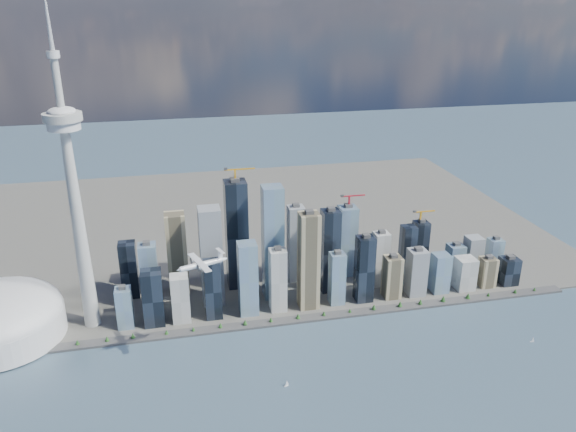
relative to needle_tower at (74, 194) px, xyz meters
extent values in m
plane|color=#394E63|center=(300.00, -310.00, -235.84)|extent=(4000.00, 4000.00, 0.00)
cube|color=#383838|center=(300.00, -60.00, -233.84)|extent=(1100.00, 22.00, 4.00)
cube|color=#4C4C47|center=(300.00, 390.00, -234.34)|extent=(1400.00, 900.00, 3.00)
cylinder|color=#3F2D1E|center=(-90.00, -60.00, -230.64)|extent=(1.00, 1.00, 2.40)
cone|color=#204719|center=(-90.00, -60.00, -227.04)|extent=(7.20, 7.20, 8.00)
cylinder|color=#3F2D1E|center=(-3.33, -60.00, -230.64)|extent=(1.00, 1.00, 2.40)
cone|color=#204719|center=(-3.33, -60.00, -227.04)|extent=(7.20, 7.20, 8.00)
cylinder|color=#3F2D1E|center=(83.33, -60.00, -230.64)|extent=(1.00, 1.00, 2.40)
cone|color=#204719|center=(83.33, -60.00, -227.04)|extent=(7.20, 7.20, 8.00)
cylinder|color=#3F2D1E|center=(170.00, -60.00, -230.64)|extent=(1.00, 1.00, 2.40)
cone|color=#204719|center=(170.00, -60.00, -227.04)|extent=(7.20, 7.20, 8.00)
cylinder|color=#3F2D1E|center=(256.67, -60.00, -230.64)|extent=(1.00, 1.00, 2.40)
cone|color=#204719|center=(256.67, -60.00, -227.04)|extent=(7.20, 7.20, 8.00)
cylinder|color=#3F2D1E|center=(343.33, -60.00, -230.64)|extent=(1.00, 1.00, 2.40)
cone|color=#204719|center=(343.33, -60.00, -227.04)|extent=(7.20, 7.20, 8.00)
cylinder|color=#3F2D1E|center=(430.00, -60.00, -230.64)|extent=(1.00, 1.00, 2.40)
cone|color=#204719|center=(430.00, -60.00, -227.04)|extent=(7.20, 7.20, 8.00)
cylinder|color=#3F2D1E|center=(516.67, -60.00, -230.64)|extent=(1.00, 1.00, 2.40)
cone|color=#204719|center=(516.67, -60.00, -227.04)|extent=(7.20, 7.20, 8.00)
cylinder|color=#3F2D1E|center=(603.33, -60.00, -230.64)|extent=(1.00, 1.00, 2.40)
cone|color=#204719|center=(603.33, -60.00, -227.04)|extent=(7.20, 7.20, 8.00)
cylinder|color=#3F2D1E|center=(690.00, -60.00, -230.64)|extent=(1.00, 1.00, 2.40)
cone|color=#204719|center=(690.00, -60.00, -227.04)|extent=(7.20, 7.20, 8.00)
cylinder|color=#3F2D1E|center=(776.67, -60.00, -230.64)|extent=(1.00, 1.00, 2.40)
cone|color=#204719|center=(776.67, -60.00, -227.04)|extent=(7.20, 7.20, 8.00)
cube|color=black|center=(100.00, -20.00, -184.16)|extent=(34.00, 34.00, 97.36)
cube|color=#7C9BBB|center=(100.00, 30.00, -170.88)|extent=(30.00, 30.00, 123.91)
cube|color=#B6B6B2|center=(150.00, -20.00, -190.80)|extent=(30.00, 30.00, 84.08)
cube|color=tan|center=(150.00, 85.00, -155.39)|extent=(36.00, 36.00, 154.89)
cube|color=slate|center=(205.00, 30.00, -142.12)|extent=(38.00, 38.00, 181.45)
cube|color=black|center=(205.00, -20.00, -179.73)|extent=(28.00, 28.00, 106.21)
cube|color=#7C9BBB|center=(260.00, -20.00, -166.46)|extent=(32.00, 32.00, 132.77)
cube|color=black|center=(260.00, 85.00, -128.84)|extent=(40.00, 40.00, 208.00)
cube|color=#7C9BBB|center=(315.00, 30.00, -126.63)|extent=(36.00, 36.00, 212.43)
cube|color=#B6B6B2|center=(315.00, -20.00, -175.31)|extent=(28.00, 28.00, 115.06)
cube|color=tan|center=(370.00, -20.00, -144.33)|extent=(34.00, 34.00, 177.02)
cube|color=slate|center=(370.00, 85.00, -157.60)|extent=(30.00, 30.00, 150.47)
cube|color=black|center=(425.00, 30.00, -153.18)|extent=(32.00, 32.00, 159.32)
cube|color=#7C9BBB|center=(425.00, -20.00, -184.16)|extent=(26.00, 26.00, 97.36)
cube|color=black|center=(475.00, -20.00, -170.88)|extent=(30.00, 30.00, 123.91)
cube|color=#7C9BBB|center=(475.00, 85.00, -162.03)|extent=(34.00, 34.00, 141.62)
cube|color=#B6B6B2|center=(525.00, 30.00, -179.73)|extent=(28.00, 28.00, 106.21)
cube|color=tan|center=(525.00, -20.00, -193.01)|extent=(30.00, 30.00, 79.66)
cube|color=slate|center=(575.00, -20.00, -188.58)|extent=(32.00, 32.00, 88.51)
cube|color=black|center=(575.00, 30.00, -175.31)|extent=(26.00, 26.00, 115.06)
cube|color=#7C9BBB|center=(625.00, -20.00, -195.22)|extent=(30.00, 30.00, 75.23)
cube|color=black|center=(625.00, 85.00, -184.16)|extent=(28.00, 28.00, 97.36)
cube|color=#7C9BBB|center=(675.00, 30.00, -199.65)|extent=(30.00, 30.00, 66.38)
cube|color=#B6B6B2|center=(675.00, -20.00, -201.86)|extent=(34.00, 34.00, 61.96)
cube|color=tan|center=(720.00, -20.00, -204.07)|extent=(28.00, 28.00, 57.53)
cube|color=slate|center=(720.00, 30.00, -193.01)|extent=(30.00, 30.00, 79.66)
cube|color=black|center=(765.00, -20.00, -206.29)|extent=(32.00, 32.00, 53.11)
cube|color=#7C9BBB|center=(765.00, 30.00, -197.43)|extent=(26.00, 26.00, 70.81)
cube|color=black|center=(60.00, 85.00, -179.73)|extent=(30.00, 30.00, 106.21)
cube|color=#7C9BBB|center=(60.00, -20.00, -197.43)|extent=(26.00, 26.00, 70.81)
cube|color=orange|center=(260.00, 85.00, -13.84)|extent=(3.00, 3.00, 22.00)
cube|color=orange|center=(268.25, 85.00, -2.84)|extent=(55.00, 2.20, 2.20)
cube|color=#383838|center=(243.50, 85.00, -0.84)|extent=(6.00, 4.00, 4.00)
cube|color=red|center=(475.00, 85.00, -80.22)|extent=(3.00, 3.00, 22.00)
cube|color=red|center=(482.20, 85.00, -69.22)|extent=(48.00, 2.20, 2.20)
cube|color=#383838|center=(460.60, 85.00, -67.22)|extent=(6.00, 4.00, 4.00)
cube|color=orange|center=(625.00, 85.00, -124.48)|extent=(3.00, 3.00, 22.00)
cube|color=orange|center=(631.75, 85.00, -113.48)|extent=(45.00, 2.20, 2.20)
cube|color=#383838|center=(611.50, 85.00, -111.48)|extent=(6.00, 4.00, 4.00)
cone|color=#A7A7A2|center=(0.00, 0.00, -62.84)|extent=(26.00, 26.00, 340.00)
cylinder|color=silver|center=(0.00, 0.00, 107.16)|extent=(48.00, 48.00, 14.00)
cylinder|color=#A7A7A2|center=(0.00, 0.00, 119.16)|extent=(56.00, 56.00, 12.00)
ellipsoid|color=silver|center=(0.00, 0.00, 127.16)|extent=(40.00, 40.00, 14.00)
cylinder|color=#A7A7A2|center=(0.00, 0.00, 167.16)|extent=(11.00, 11.00, 80.00)
cylinder|color=silver|center=(0.00, 0.00, 207.16)|extent=(18.00, 18.00, 10.00)
cone|color=silver|center=(0.00, 0.00, 265.16)|extent=(7.00, 7.00, 105.00)
cylinder|color=silver|center=(-140.00, -10.00, -210.84)|extent=(200.00, 200.00, 44.00)
cylinder|color=silver|center=(179.83, -151.01, -66.86)|extent=(61.29, 26.59, 7.63)
cone|color=silver|center=(149.25, -161.05, -66.86)|extent=(10.31, 9.85, 7.63)
cone|color=silver|center=(211.55, -140.60, -66.86)|extent=(13.71, 10.97, 7.63)
cube|color=silver|center=(177.57, -151.75, -62.81)|extent=(29.89, 66.41, 1.19)
cylinder|color=silver|center=(181.66, -164.22, -64.72)|extent=(13.80, 8.17, 4.29)
cylinder|color=silver|center=(173.48, -139.29, -64.72)|extent=(13.80, 8.17, 4.29)
cylinder|color=#3F3F3F|center=(174.86, -166.45, -64.72)|extent=(3.32, 9.17, 9.54)
cylinder|color=#3F3F3F|center=(166.68, -141.53, -64.72)|extent=(3.32, 9.17, 9.54)
cube|color=silver|center=(208.15, -141.71, -59.23)|extent=(6.64, 2.99, 13.12)
cube|color=silver|center=(208.15, -141.71, -52.55)|extent=(11.68, 22.03, 0.83)
cube|color=silver|center=(285.87, -225.07, -235.40)|extent=(6.83, 4.05, 0.87)
cylinder|color=#999999|center=(285.87, -225.07, -230.38)|extent=(0.26, 0.26, 9.82)
cube|color=silver|center=(696.64, -202.15, -235.46)|extent=(5.85, 2.28, 0.76)
cylinder|color=#999999|center=(696.64, -202.15, -231.08)|extent=(0.23, 0.23, 8.56)
camera|label=1|loc=(148.39, -866.32, 285.68)|focal=35.00mm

